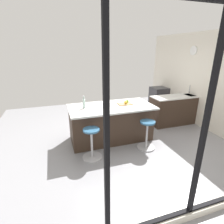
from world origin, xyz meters
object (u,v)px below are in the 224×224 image
cutting_board (125,104)px  water_bottle (84,103)px  apple_yellow (126,102)px  apple_green (127,101)px  stool_middle (92,144)px  stool_by_window (147,136)px  oven_range (159,98)px  kitchen_island (111,122)px

cutting_board → water_bottle: 1.07m
apple_yellow → apple_green: (-0.07, -0.08, -0.00)m
stool_middle → apple_green: (-1.15, -0.77, 0.67)m
stool_by_window → stool_middle: 1.35m
stool_by_window → water_bottle: 1.71m
stool_by_window → apple_yellow: 1.00m
oven_range → apple_yellow: bearing=40.3°
stool_by_window → apple_green: (0.21, -0.77, 0.67)m
stool_by_window → stool_middle: bearing=0.0°
kitchen_island → apple_green: apple_green is taller
apple_green → water_bottle: water_bottle is taller
oven_range → apple_green: 2.87m
cutting_board → apple_yellow: (-0.01, 0.03, 0.05)m
apple_yellow → water_bottle: (1.07, -0.05, 0.06)m
stool_by_window → stool_middle: (1.35, 0.00, 0.00)m
kitchen_island → stool_middle: size_ratio=3.03×
cutting_board → apple_green: size_ratio=4.53×
oven_range → water_bottle: bearing=29.1°
kitchen_island → stool_middle: 1.00m
oven_range → water_bottle: (3.30, 1.84, 0.63)m
stool_by_window → apple_green: apple_green is taller
apple_green → kitchen_island: bearing=5.2°
water_bottle → apple_yellow: bearing=177.2°
apple_yellow → cutting_board: bearing=-74.1°
oven_range → apple_yellow: (2.23, 1.89, 0.57)m
kitchen_island → apple_yellow: 0.66m
stool_by_window → cutting_board: 0.99m
oven_range → apple_yellow: apple_yellow is taller
stool_by_window → apple_yellow: (0.28, -0.69, 0.67)m
oven_range → cutting_board: bearing=39.7°
stool_by_window → kitchen_island: bearing=-47.0°
stool_by_window → cutting_board: bearing=-68.3°
stool_middle → stool_by_window: bearing=180.0°
stool_middle → cutting_board: size_ratio=1.96×
stool_by_window → cutting_board: size_ratio=1.96×
stool_by_window → oven_range: bearing=-127.1°
oven_range → apple_green: bearing=40.0°
cutting_board → apple_yellow: bearing=105.9°
oven_range → stool_middle: 4.19m
apple_green → water_bottle: 1.15m
cutting_board → stool_by_window: bearing=111.7°
kitchen_island → water_bottle: (0.68, -0.02, 0.59)m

